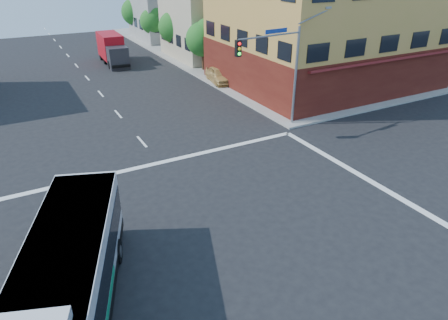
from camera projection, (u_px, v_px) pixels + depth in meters
ground at (239, 255)px, 16.61m from camera, size 120.00×120.00×0.00m
sidewalk_ne at (325, 41)px, 58.83m from camera, size 50.00×50.00×0.15m
corner_building_ne at (326, 20)px, 36.88m from camera, size 18.10×15.44×14.00m
building_east_near at (220, 18)px, 48.40m from camera, size 12.06×10.06×9.00m
building_east_far at (176, 3)px, 59.16m from camera, size 12.06×10.06×10.00m
signal_mast_ne at (278, 60)px, 26.52m from camera, size 7.91×1.13×8.07m
street_tree_a at (204, 37)px, 41.92m from camera, size 3.60×3.60×5.53m
street_tree_b at (175, 25)px, 48.12m from camera, size 3.80×3.80×5.79m
street_tree_c at (153, 20)px, 54.53m from camera, size 3.40×3.40×5.29m
street_tree_d at (135, 10)px, 60.62m from camera, size 4.00×4.00×6.03m
transit_bus at (63, 305)px, 12.08m from camera, size 6.24×11.72×3.43m
box_truck at (112, 50)px, 45.79m from camera, size 2.40×7.33×3.27m
parked_car at (219, 75)px, 39.04m from camera, size 2.54×4.82×1.56m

